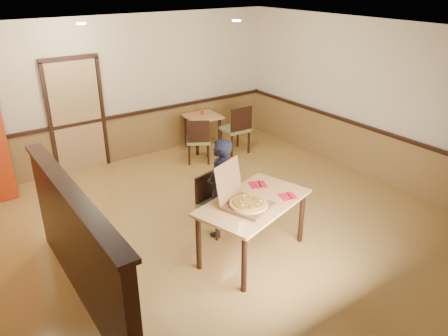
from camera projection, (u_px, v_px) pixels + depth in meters
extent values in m
plane|color=#A57C40|center=(218.00, 236.00, 6.32)|extent=(7.00, 7.00, 0.00)
plane|color=black|center=(216.00, 36.00, 5.17)|extent=(7.00, 7.00, 0.00)
plane|color=beige|center=(115.00, 92.00, 8.36)|extent=(7.00, 0.00, 7.00)
plane|color=beige|center=(384.00, 104.00, 7.57)|extent=(0.00, 7.00, 7.00)
cube|color=brown|center=(121.00, 139.00, 8.73)|extent=(7.00, 0.04, 0.90)
cube|color=black|center=(119.00, 116.00, 8.52)|extent=(7.00, 0.06, 0.06)
cube|color=brown|center=(375.00, 155.00, 7.94)|extent=(0.04, 7.00, 0.90)
cube|color=black|center=(378.00, 131.00, 7.74)|extent=(0.06, 7.00, 0.06)
cube|color=tan|center=(77.00, 117.00, 8.06)|extent=(0.90, 0.06, 2.10)
cube|color=black|center=(79.00, 248.00, 4.84)|extent=(0.14, 3.00, 1.40)
cube|color=black|center=(69.00, 191.00, 4.54)|extent=(0.20, 3.10, 0.05)
cylinder|color=#FFD6B2|center=(81.00, 24.00, 6.63)|extent=(0.14, 0.14, 0.02)
cylinder|color=#FFD6B2|center=(237.00, 21.00, 7.03)|extent=(0.14, 0.14, 0.02)
cube|color=tan|center=(253.00, 202.00, 5.61)|extent=(1.70, 1.27, 0.04)
cylinder|color=black|center=(244.00, 264.00, 5.09)|extent=(0.07, 0.07, 0.77)
cylinder|color=black|center=(199.00, 243.00, 5.49)|extent=(0.07, 0.07, 0.77)
cylinder|color=black|center=(301.00, 217.00, 6.06)|extent=(0.07, 0.07, 0.77)
cylinder|color=black|center=(259.00, 202.00, 6.46)|extent=(0.07, 0.07, 0.77)
cube|color=olive|center=(216.00, 205.00, 6.29)|extent=(0.52, 0.52, 0.06)
cube|color=black|center=(206.00, 187.00, 6.31)|extent=(0.41, 0.14, 0.41)
cylinder|color=black|center=(217.00, 229.00, 6.16)|extent=(0.04, 0.04, 0.37)
cylinder|color=black|center=(199.00, 220.00, 6.37)|extent=(0.04, 0.04, 0.37)
cylinder|color=black|center=(233.00, 219.00, 6.40)|extent=(0.04, 0.04, 0.37)
cylinder|color=black|center=(215.00, 211.00, 6.62)|extent=(0.04, 0.04, 0.37)
cube|color=olive|center=(198.00, 140.00, 8.64)|extent=(0.62, 0.62, 0.06)
cube|color=black|center=(198.00, 132.00, 8.35)|extent=(0.40, 0.26, 0.44)
cylinder|color=black|center=(208.00, 148.00, 8.93)|extent=(0.04, 0.04, 0.40)
cylinder|color=black|center=(208.00, 155.00, 8.59)|extent=(0.04, 0.04, 0.40)
cylinder|color=black|center=(189.00, 149.00, 8.91)|extent=(0.04, 0.04, 0.40)
cylinder|color=black|center=(189.00, 156.00, 8.57)|extent=(0.04, 0.04, 0.40)
cube|color=olive|center=(235.00, 129.00, 9.09)|extent=(0.54, 0.54, 0.07)
cube|color=black|center=(241.00, 119.00, 8.80)|extent=(0.49, 0.07, 0.49)
cylinder|color=black|center=(238.00, 137.00, 9.47)|extent=(0.05, 0.05, 0.44)
cylinder|color=black|center=(249.00, 143.00, 9.15)|extent=(0.05, 0.05, 0.44)
cylinder|color=black|center=(221.00, 141.00, 9.27)|extent=(0.05, 0.05, 0.44)
cylinder|color=black|center=(232.00, 147.00, 8.94)|extent=(0.05, 0.05, 0.44)
cube|color=tan|center=(202.00, 116.00, 9.18)|extent=(0.75, 0.75, 0.04)
cylinder|color=black|center=(197.00, 139.00, 9.00)|extent=(0.07, 0.07, 0.70)
cylinder|color=black|center=(186.00, 131.00, 9.42)|extent=(0.07, 0.07, 0.70)
cylinder|color=black|center=(220.00, 134.00, 9.24)|extent=(0.07, 0.07, 0.70)
cylinder|color=black|center=(208.00, 127.00, 9.66)|extent=(0.07, 0.07, 0.70)
imported|color=black|center=(220.00, 188.00, 6.12)|extent=(0.64, 0.57, 1.46)
cube|color=brown|center=(249.00, 206.00, 5.43)|extent=(0.66, 0.66, 0.04)
cube|color=brown|center=(229.00, 181.00, 5.48)|extent=(0.51, 0.27, 0.51)
cylinder|color=#DB994F|center=(249.00, 204.00, 5.42)|extent=(0.63, 0.63, 0.03)
cube|color=red|center=(288.00, 196.00, 5.71)|extent=(0.25, 0.25, 0.00)
cylinder|color=silver|center=(286.00, 197.00, 5.69)|extent=(0.05, 0.17, 0.01)
cube|color=silver|center=(289.00, 195.00, 5.72)|extent=(0.06, 0.19, 0.00)
cube|color=red|center=(258.00, 185.00, 6.02)|extent=(0.30, 0.30, 0.01)
cylinder|color=silver|center=(256.00, 185.00, 6.00)|extent=(0.08, 0.18, 0.01)
cube|color=silver|center=(259.00, 184.00, 6.03)|extent=(0.10, 0.20, 0.00)
cylinder|color=maroon|center=(202.00, 111.00, 9.19)|extent=(0.06, 0.06, 0.15)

